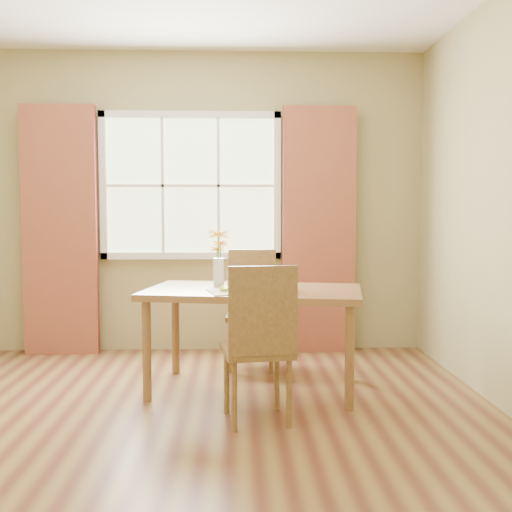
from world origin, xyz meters
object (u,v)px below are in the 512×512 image
object	(u,v)px
dining_table	(254,299)
chair_near	(259,338)
croissant_sandwich	(238,279)
flower_vase	(219,252)
chair_far	(252,302)
water_glass	(290,282)

from	to	relation	value
dining_table	chair_near	size ratio (longest dim) A/B	1.68
chair_near	croissant_sandwich	world-z (taller)	chair_near
dining_table	flower_vase	bearing A→B (deg)	149.03
chair_near	chair_far	world-z (taller)	chair_near
dining_table	chair_near	bearing A→B (deg)	-78.54
dining_table	chair_far	distance (m)	0.71
water_glass	flower_vase	xyz separation A→B (m)	(-0.49, 0.34, 0.19)
chair_near	water_glass	distance (m)	0.68
chair_near	croissant_sandwich	distance (m)	0.71
croissant_sandwich	chair_far	bearing A→B (deg)	78.86
chair_near	dining_table	bearing A→B (deg)	82.38
dining_table	flower_vase	world-z (taller)	flower_vase
flower_vase	chair_far	bearing A→B (deg)	61.94
dining_table	water_glass	world-z (taller)	water_glass
chair_far	chair_near	bearing A→B (deg)	-86.25
dining_table	chair_far	size ratio (longest dim) A/B	1.70
chair_far	croissant_sandwich	size ratio (longest dim) A/B	5.68
chair_far	croissant_sandwich	xyz separation A→B (m)	(-0.12, -0.77, 0.28)
dining_table	water_glass	distance (m)	0.30
dining_table	croissant_sandwich	xyz separation A→B (m)	(-0.11, -0.06, 0.15)
water_glass	flower_vase	size ratio (longest dim) A/B	0.30
water_glass	dining_table	bearing A→B (deg)	153.58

